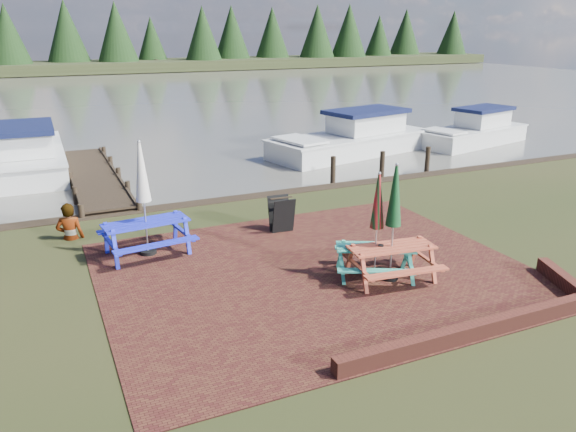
% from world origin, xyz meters
% --- Properties ---
extents(ground, '(120.00, 120.00, 0.00)m').
position_xyz_m(ground, '(0.00, 0.00, 0.00)').
color(ground, black).
rests_on(ground, ground).
extents(paving, '(9.00, 7.50, 0.02)m').
position_xyz_m(paving, '(0.00, 1.00, 0.01)').
color(paving, '#361311').
rests_on(paving, ground).
extents(brick_wall, '(6.21, 1.79, 0.30)m').
position_xyz_m(brick_wall, '(2.15, -2.42, 0.15)').
color(brick_wall, '#4C1E16').
rests_on(brick_wall, ground).
extents(water, '(120.00, 60.00, 0.02)m').
position_xyz_m(water, '(0.00, 37.00, 0.00)').
color(water, '#434139').
rests_on(water, ground).
extents(far_treeline, '(120.00, 10.00, 8.10)m').
position_xyz_m(far_treeline, '(0.00, 66.00, 3.28)').
color(far_treeline, black).
rests_on(far_treeline, ground).
extents(picnic_table_teal, '(2.13, 2.05, 2.29)m').
position_xyz_m(picnic_table_teal, '(1.06, 0.27, 0.80)').
color(picnic_table_teal, teal).
rests_on(picnic_table_teal, ground).
extents(picnic_table_red, '(1.98, 1.80, 2.50)m').
position_xyz_m(picnic_table_red, '(1.29, 0.01, 0.88)').
color(picnic_table_red, '#A9432B').
rests_on(picnic_table_red, ground).
extents(picnic_table_blue, '(2.12, 1.93, 2.69)m').
position_xyz_m(picnic_table_blue, '(-3.12, 3.54, 0.94)').
color(picnic_table_blue, '#1A23C5').
rests_on(picnic_table_blue, ground).
extents(chalkboard, '(0.59, 0.57, 0.94)m').
position_xyz_m(chalkboard, '(0.37, 3.64, 0.49)').
color(chalkboard, black).
rests_on(chalkboard, ground).
extents(jetty, '(1.76, 9.08, 1.00)m').
position_xyz_m(jetty, '(-3.50, 11.28, 0.11)').
color(jetty, black).
rests_on(jetty, ground).
extents(boat_jetty, '(2.54, 7.26, 2.10)m').
position_xyz_m(boat_jetty, '(-5.53, 14.20, 0.43)').
color(boat_jetty, silver).
rests_on(boat_jetty, ground).
extents(boat_near, '(8.00, 4.27, 2.06)m').
position_xyz_m(boat_near, '(7.45, 11.95, 0.42)').
color(boat_near, silver).
rests_on(boat_near, ground).
extents(boat_far, '(6.31, 3.46, 1.87)m').
position_xyz_m(boat_far, '(13.79, 11.45, 0.36)').
color(boat_far, silver).
rests_on(boat_far, ground).
extents(person, '(0.77, 0.60, 1.86)m').
position_xyz_m(person, '(-4.71, 5.37, 0.93)').
color(person, gray).
rests_on(person, ground).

